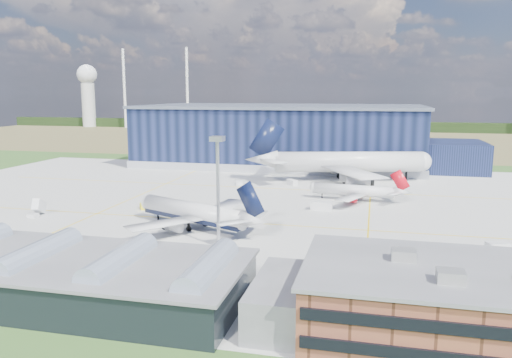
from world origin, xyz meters
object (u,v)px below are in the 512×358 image
Objects in this scene: airliner_widebody at (349,151)px; gse_van_a at (322,206)px; gse_tug_a at (144,206)px; airliner_red at (354,185)px; ops_building at (484,306)px; airstair at (39,210)px; gse_van_c at (498,247)px; car_a at (145,271)px; car_b at (323,286)px; gse_van_b at (292,182)px; gse_cart_a at (239,183)px; light_mast_center at (218,174)px; gse_tug_b at (232,213)px; airliner_navy at (193,202)px; hangar at (288,138)px.

airliner_widebody reaches higher than gse_van_a.
airliner_red is at bearing -10.03° from gse_tug_a.
airliner_red is at bearing 103.64° from ops_building.
gse_van_c is at bearing -16.60° from airstair.
car_a is 31.35m from car_b.
gse_tug_a is 48.56m from gse_van_a.
gse_van_b is at bearing 18.66° from gse_van_c.
airstair is (-39.41, -53.95, 0.76)m from gse_cart_a.
airliner_widebody is 18.94× the size of gse_tug_a.
airliner_widebody is at bearing 101.40° from ops_building.
gse_tug_a is 1.07× the size of gse_cart_a.
light_mast_center is at bearing -95.62° from gse_cart_a.
ops_building is 110.77m from gse_van_b.
airliner_widebody is at bearing 74.66° from gse_tug_b.
ops_building is at bearing -39.53° from gse_tug_b.
gse_tug_b is at bearing 100.29° from light_mast_center.
airliner_navy is at bearing 55.46° from airliner_red.
airstair is 56.65m from car_a.
hangar is 3.72× the size of airliner_navy.
gse_van_b is (33.72, 44.71, 0.26)m from gse_tug_a.
gse_tug_b is 0.92× the size of gse_cart_a.
airstair reaches higher than gse_cart_a.
gse_van_c is (33.61, -75.46, -9.89)m from airliner_widebody.
car_a is (45.92, -33.16, -0.86)m from airstair.
airliner_red is at bearing 49.94° from gse_tug_b.
airliner_red is 39.78m from gse_tug_b.
gse_tug_b is 0.66× the size of airstair.
hangar is at bearing 108.63° from ops_building.
gse_cart_a is at bearing -62.07° from airliner_navy.
airliner_widebody is 40.90m from gse_cart_a.
gse_van_a reaches higher than gse_cart_a.
airstair is at bearing 32.34° from airliner_red.
gse_cart_a is at bearing -97.44° from hangar.
gse_cart_a is at bearing 28.74° from gse_van_c.
ops_building is 0.68× the size of airliner_widebody.
gse_van_c is 0.96× the size of airstair.
gse_cart_a is (-9.73, 43.09, 0.06)m from gse_tug_b.
ops_building is 1.54× the size of airliner_red.
car_b is at bearing -74.02° from gse_tug_a.
airstair reaches higher than gse_tug_a.
ops_building is at bearing -76.48° from gse_cart_a.
gse_cart_a is 0.91× the size of car_a.
light_mast_center is (-45.01, 30.00, 10.64)m from ops_building.
light_mast_center is 7.52× the size of gse_tug_b.
airstair is (-53.86, 15.16, -13.95)m from light_mast_center.
car_a is at bearing 158.01° from gse_van_a.
light_mast_center is at bearing -118.87° from airliner_widebody.
car_b is at bearing -171.36° from gse_van_a.
gse_tug_a reaches higher than gse_cart_a.
light_mast_center is 0.34× the size of airliner_widebody.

